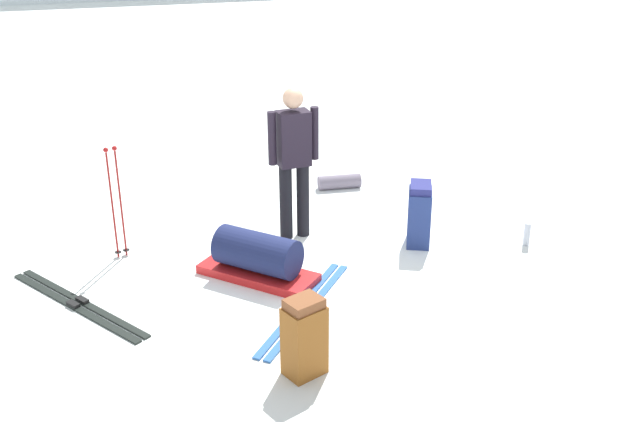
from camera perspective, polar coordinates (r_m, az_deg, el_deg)
ground_plane at (r=7.72m, az=0.00°, el=-4.76°), size 80.00×80.00×0.00m
skier_standing at (r=8.15m, az=-1.99°, el=4.18°), size 0.57×0.25×1.70m
ski_pair_near at (r=7.12m, az=-1.16°, el=-7.30°), size 1.28×1.52×0.05m
ski_pair_far at (r=7.53m, az=-17.77°, el=-6.69°), size 1.22×1.68×0.05m
backpack_large_dark at (r=8.27m, az=7.49°, el=-0.27°), size 0.37×0.44×0.70m
backpack_bright at (r=6.10m, az=-1.19°, el=-9.51°), size 0.38×0.34×0.69m
ski_poles_planted_near at (r=8.06m, az=-15.14°, el=1.04°), size 0.16×0.10×1.23m
gear_sled at (r=7.57m, az=-4.73°, el=-3.52°), size 1.18×1.17×0.49m
sleeping_mat_rolled at (r=9.79m, az=1.47°, el=2.22°), size 0.56×0.23×0.18m
thermos_bottle at (r=8.55m, az=15.32°, el=-1.70°), size 0.07×0.07×0.26m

